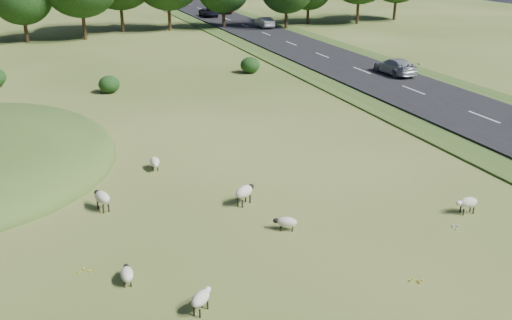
{
  "coord_description": "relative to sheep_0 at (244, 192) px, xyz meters",
  "views": [
    {
      "loc": [
        -7.5,
        -21.14,
        11.3
      ],
      "look_at": [
        2.0,
        4.0,
        1.0
      ],
      "focal_mm": 40.0,
      "sensor_mm": 36.0,
      "label": 1
    }
  ],
  "objects": [
    {
      "name": "car_5",
      "position": [
        21.49,
        70.21,
        0.26
      ],
      "size": [
        1.81,
        4.44,
        1.29
      ],
      "primitive_type": "imported",
      "rotation": [
        0.0,
        0.0,
        3.14
      ],
      "color": "maroon",
      "rests_on": "road"
    },
    {
      "name": "sheep_4",
      "position": [
        0.78,
        -2.99,
        -0.27
      ],
      "size": [
        1.04,
        0.81,
        0.59
      ],
      "rotation": [
        0.0,
        0.0,
        2.63
      ],
      "color": "beige",
      "rests_on": "ground"
    },
    {
      "name": "ground",
      "position": [
        -0.41,
        18.7,
        -0.64
      ],
      "size": [
        160.0,
        160.0,
        0.0
      ],
      "primitive_type": "plane",
      "color": "#39581B",
      "rests_on": "ground"
    },
    {
      "name": "car_1",
      "position": [
        17.69,
        66.47,
        0.27
      ],
      "size": [
        2.17,
        4.7,
        1.31
      ],
      "primitive_type": "imported",
      "color": "black",
      "rests_on": "road"
    },
    {
      "name": "car_2",
      "position": [
        21.49,
        52.13,
        0.32
      ],
      "size": [
        1.5,
        4.31,
        1.42
      ],
      "primitive_type": "imported",
      "rotation": [
        0.0,
        0.0,
        3.14
      ],
      "color": "silver",
      "rests_on": "road"
    },
    {
      "name": "sheep_1",
      "position": [
        -6.17,
        1.69,
        -0.01
      ],
      "size": [
        0.82,
        1.29,
        0.89
      ],
      "rotation": [
        0.0,
        0.0,
        1.87
      ],
      "color": "beige",
      "rests_on": "ground"
    },
    {
      "name": "sheep_2",
      "position": [
        -3.0,
        5.71,
        -0.22
      ],
      "size": [
        0.6,
        1.17,
        0.66
      ],
      "rotation": [
        0.0,
        0.0,
        4.61
      ],
      "color": "beige",
      "rests_on": "ground"
    },
    {
      "name": "sheep_6",
      "position": [
        -4.06,
        -7.21,
        -0.11
      ],
      "size": [
        0.98,
        0.98,
        0.76
      ],
      "rotation": [
        0.0,
        0.0,
        0.78
      ],
      "color": "beige",
      "rests_on": "ground"
    },
    {
      "name": "road",
      "position": [
        19.59,
        28.7,
        -0.51
      ],
      "size": [
        8.0,
        150.0,
        0.25
      ],
      "primitive_type": "cube",
      "color": "black",
      "rests_on": "ground"
    },
    {
      "name": "sheep_5",
      "position": [
        -6.06,
        -4.64,
        -0.27
      ],
      "size": [
        0.53,
        1.04,
        0.59
      ],
      "rotation": [
        0.0,
        0.0,
        1.47
      ],
      "color": "beige",
      "rests_on": "ground"
    },
    {
      "name": "car_0",
      "position": [
        21.49,
        20.31,
        0.32
      ],
      "size": [
        1.99,
        4.9,
        1.42
      ],
      "primitive_type": "imported",
      "rotation": [
        0.0,
        0.0,
        3.14
      ],
      "color": "#B2B6BA",
      "rests_on": "road"
    },
    {
      "name": "sheep_0",
      "position": [
        0.0,
        0.0,
        0.0
      ],
      "size": [
        1.26,
        1.05,
        0.91
      ],
      "rotation": [
        0.0,
        0.0,
        0.61
      ],
      "color": "beige",
      "rests_on": "ground"
    },
    {
      "name": "shrubs",
      "position": [
        -2.35,
        26.55,
        0.1
      ],
      "size": [
        23.61,
        7.19,
        1.57
      ],
      "color": "black",
      "rests_on": "ground"
    },
    {
      "name": "sheep_3",
      "position": [
        8.9,
        -4.41,
        -0.1
      ],
      "size": [
        1.09,
        0.52,
        0.78
      ],
      "rotation": [
        0.0,
        0.0,
        3.08
      ],
      "color": "beige",
      "rests_on": "ground"
    }
  ]
}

